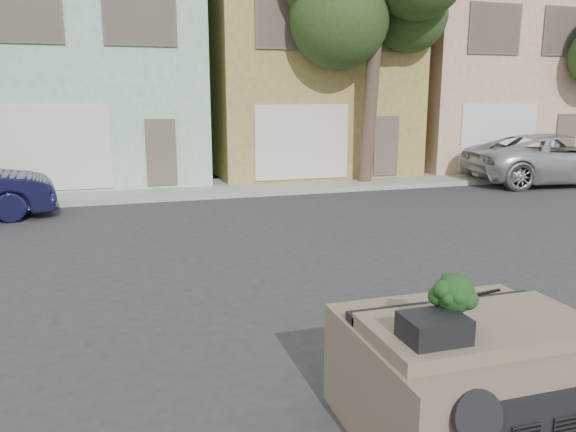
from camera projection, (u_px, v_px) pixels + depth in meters
name	position (u px, v px, depth m)	size (l,w,h in m)	color
ground_plane	(338.00, 311.00, 7.87)	(120.00, 120.00, 0.00)	#303033
sidewalk	(213.00, 188.00, 17.67)	(40.00, 3.00, 0.15)	gray
townhouse_mint	(91.00, 71.00, 19.61)	(7.20, 8.20, 7.55)	#96CBA0
townhouse_tan	(295.00, 73.00, 21.76)	(7.20, 8.20, 7.55)	olive
townhouse_beige	(463.00, 75.00, 23.90)	(7.20, 8.20, 7.55)	tan
silver_pickup	(555.00, 184.00, 19.05)	(2.78, 6.02, 1.67)	#B7BCBF
tree_near	(371.00, 52.00, 17.55)	(4.40, 4.00, 8.50)	#29411A
car_dashboard	(466.00, 374.00, 4.95)	(2.00, 1.80, 1.12)	brown
instrument_hump	(434.00, 328.00, 4.32)	(0.48, 0.38, 0.20)	black
wiper_arm	(472.00, 296.00, 5.26)	(0.70, 0.03, 0.02)	black
broccoli	(454.00, 301.00, 4.50)	(0.39, 0.39, 0.47)	black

